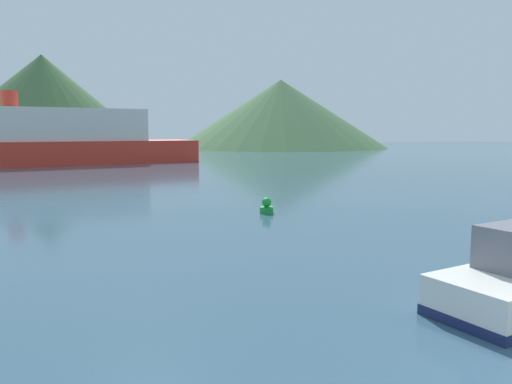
{
  "coord_description": "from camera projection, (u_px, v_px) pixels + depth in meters",
  "views": [
    {
      "loc": [
        -6.05,
        -3.04,
        3.47
      ],
      "look_at": [
        0.88,
        14.0,
        1.2
      ],
      "focal_mm": 35.0,
      "sensor_mm": 36.0,
      "label": 1
    }
  ],
  "objects": [
    {
      "name": "hill_far_east",
      "position": [
        281.0,
        114.0,
        101.06
      ],
      "size": [
        42.81,
        42.81,
        13.67
      ],
      "color": "#476B42",
      "rests_on": "ground_plane"
    },
    {
      "name": "ferry_distant",
      "position": [
        12.0,
        140.0,
        49.36
      ],
      "size": [
        37.86,
        11.14,
        7.34
      ],
      "rotation": [
        0.0,
        0.0,
        0.13
      ],
      "color": "red",
      "rests_on": "ground_plane"
    },
    {
      "name": "hill_east",
      "position": [
        44.0,
        103.0,
        82.53
      ],
      "size": [
        36.93,
        36.93,
        15.9
      ],
      "color": "#3D6038",
      "rests_on": "ground_plane"
    },
    {
      "name": "buoy_marker",
      "position": [
        267.0,
        207.0,
        21.08
      ],
      "size": [
        0.58,
        0.58,
        0.66
      ],
      "color": "green",
      "rests_on": "ground_plane"
    }
  ]
}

